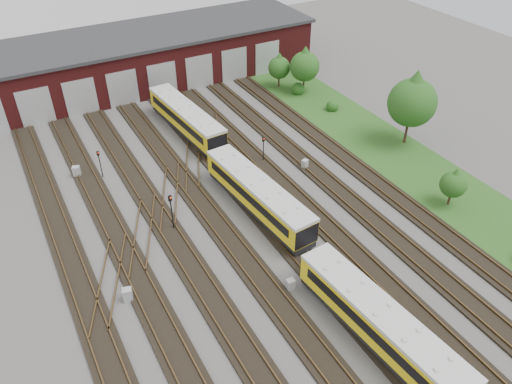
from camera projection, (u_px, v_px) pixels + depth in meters
ground at (288, 277)px, 37.96m from camera, size 120.00×120.00×0.00m
track_network at (282, 272)px, 38.24m from camera, size 30.40×70.00×0.33m
maintenance_shed at (123, 61)px, 64.09m from camera, size 51.00×12.50×6.35m
grass_verge at (390, 151)px, 52.42m from camera, size 8.00×55.00×0.05m
metro_train at (258, 195)px, 43.39m from camera, size 3.54×45.72×2.80m
signal_mast_0 at (171, 208)px, 41.06m from camera, size 0.31×0.29×3.56m
signal_mast_1 at (100, 161)px, 47.59m from camera, size 0.25×0.24×2.92m
signal_mast_2 at (180, 121)px, 53.75m from camera, size 0.30×0.28×3.05m
signal_mast_3 at (263, 146)px, 49.89m from camera, size 0.24×0.23×2.81m
relay_cabinet_0 at (128, 295)px, 35.76m from camera, size 0.80×0.72×1.11m
relay_cabinet_1 at (77, 172)px, 48.43m from camera, size 0.84×0.79×1.12m
relay_cabinet_2 at (290, 285)px, 36.63m from camera, size 0.61×0.51×0.98m
relay_cabinet_3 at (305, 164)px, 49.59m from camera, size 0.72×0.66×0.99m
relay_cabinet_4 at (241, 185)px, 46.79m from camera, size 0.58×0.50×0.91m
tree_0 at (305, 63)px, 61.70m from camera, size 3.69×3.69×6.11m
tree_1 at (279, 65)px, 63.54m from camera, size 2.82×2.82×4.67m
tree_2 at (413, 97)px, 50.75m from camera, size 5.02×5.02×8.33m
tree_3 at (454, 182)px, 43.64m from camera, size 2.38×2.38×3.95m
bush_1 at (333, 104)px, 59.62m from camera, size 1.49×1.49×1.49m
bush_2 at (298, 87)px, 63.29m from camera, size 1.66×1.66×1.66m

